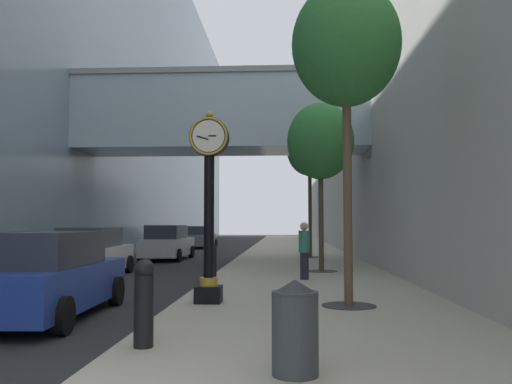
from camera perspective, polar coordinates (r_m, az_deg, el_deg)
ground_plane at (r=30.70m, az=-1.36°, el=-6.80°), size 110.00×110.00×0.00m
sidewalk_right at (r=33.61m, az=4.11°, el=-6.38°), size 5.93×80.00×0.14m
building_block_left at (r=37.49m, az=-18.59°, el=12.52°), size 21.93×80.00×24.07m
building_block_right at (r=37.10m, az=16.23°, el=18.19°), size 9.00×80.00×30.78m
street_clock at (r=11.39m, az=-5.08°, el=-0.51°), size 0.84×0.55×4.11m
bollard_nearest at (r=7.51m, az=-11.97°, el=-11.40°), size 0.28×0.28×1.19m
bollard_third at (r=14.10m, az=-4.81°, el=-7.69°), size 0.28×0.28×1.19m
street_tree_near at (r=11.62m, az=9.67°, el=15.19°), size 2.27×2.27×6.72m
street_tree_mid_near at (r=19.04m, az=6.96°, el=5.38°), size 2.37×2.37×5.97m
street_tree_mid_far at (r=26.89m, az=5.80°, el=4.46°), size 2.29×2.29×6.71m
trash_bin at (r=6.07m, az=4.23°, el=-14.19°), size 0.53×0.53×1.05m
pedestrian_walking at (r=16.06m, az=5.22°, el=-6.13°), size 0.45×0.45×1.71m
car_white_near at (r=18.97m, az=-17.28°, el=-6.29°), size 2.08×4.29×1.68m
car_grey_mid at (r=39.76m, az=-5.99°, el=-4.87°), size 2.07×4.66×1.63m
car_blue_far at (r=11.02m, az=-21.67°, el=-8.43°), size 2.17×4.70×1.66m
car_silver_trailing at (r=27.01m, az=-9.52°, el=-5.44°), size 2.11×4.66×1.74m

